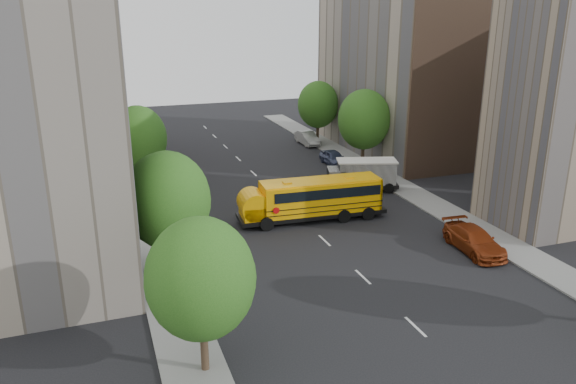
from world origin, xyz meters
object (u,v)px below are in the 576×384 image
parked_car_1 (165,197)px  street_tree_0 (201,279)px  street_tree_5 (318,105)px  parked_car_4 (334,158)px  parked_car_0 (210,265)px  school_bus (311,198)px  street_tree_1 (167,200)px  street_tree_2 (138,138)px  street_tree_4 (364,120)px  parked_car_3 (474,240)px  safari_truck (361,174)px  parked_car_5 (308,138)px

parked_car_1 → street_tree_0: bearing=83.6°
street_tree_5 → parked_car_4: (-2.20, -9.78, -3.94)m
street_tree_5 → parked_car_0: bearing=-122.7°
school_bus → parked_car_4: size_ratio=2.62×
street_tree_5 → parked_car_4: bearing=-102.7°
street_tree_5 → school_bus: size_ratio=0.64×
street_tree_0 → parked_car_4: 36.34m
street_tree_1 → street_tree_5: 37.20m
street_tree_2 → parked_car_1: 6.27m
street_tree_4 → parked_car_0: street_tree_4 is taller
parked_car_1 → street_tree_5: bearing=-144.4°
street_tree_1 → street_tree_0: bearing=-90.0°
street_tree_0 → school_bus: street_tree_0 is taller
street_tree_0 → parked_car_4: street_tree_0 is taller
parked_car_3 → parked_car_4: parked_car_3 is taller
street_tree_2 → parked_car_0: size_ratio=1.71×
school_bus → street_tree_2: bearing=137.9°
street_tree_4 → parked_car_3: 21.57m
street_tree_2 → parked_car_4: 20.33m
street_tree_1 → parked_car_4: size_ratio=1.77×
street_tree_1 → street_tree_4: bearing=39.3°
safari_truck → parked_car_0: safari_truck is taller
street_tree_5 → school_bus: bearing=-113.6°
street_tree_0 → street_tree_2: street_tree_2 is taller
school_bus → parked_car_4: (8.23, 14.06, -1.06)m
parked_car_1 → parked_car_5: (19.20, 16.21, 0.14)m
street_tree_4 → safari_truck: (-3.34, -6.42, -3.59)m
street_tree_5 → safari_truck: 18.99m
street_tree_4 → street_tree_0: bearing=-128.2°
street_tree_0 → street_tree_2: (0.00, 28.00, 0.19)m
street_tree_0 → parked_car_1: bearing=86.6°
street_tree_1 → parked_car_3: bearing=-8.7°
safari_truck → parked_car_3: 14.68m
street_tree_5 → safari_truck: (-3.34, -18.42, -3.22)m
safari_truck → parked_car_0: bearing=-125.5°
street_tree_5 → school_bus: (-10.43, -23.84, -2.88)m
parked_car_5 → street_tree_1: bearing=-125.6°
school_bus → parked_car_1: bearing=147.6°
parked_car_5 → parked_car_3: bearing=-92.3°
parked_car_4 → street_tree_0: bearing=-122.8°
street_tree_1 → street_tree_2: street_tree_1 is taller
parked_car_0 → parked_car_1: parked_car_0 is taller
street_tree_4 → street_tree_5: size_ratio=1.08×
parked_car_0 → parked_car_4: bearing=-128.8°
street_tree_0 → street_tree_5: 45.65m
street_tree_1 → parked_car_0: bearing=-20.1°
parked_car_0 → parked_car_5: (18.40, 30.56, 0.01)m
street_tree_0 → street_tree_1: street_tree_1 is taller
parked_car_0 → parked_car_1: size_ratio=1.16×
street_tree_5 → street_tree_2: bearing=-151.4°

